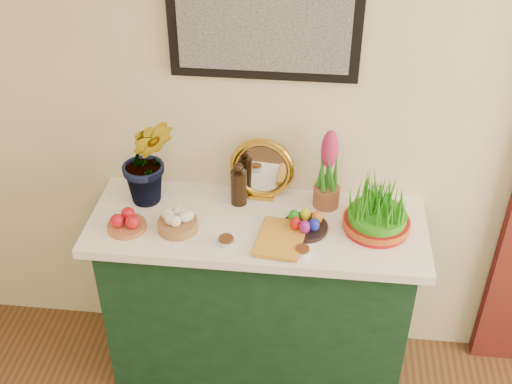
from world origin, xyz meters
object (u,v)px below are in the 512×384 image
sideboard (257,301)px  hyacinth_green (146,146)px  wheatgrass_sabzeh (378,210)px  book (258,235)px  mirror (262,169)px

sideboard → hyacinth_green: (-0.47, 0.09, 0.74)m
sideboard → wheatgrass_sabzeh: 0.74m
hyacinth_green → book: size_ratio=2.24×
sideboard → mirror: (-0.00, 0.18, 0.60)m
sideboard → mirror: 0.63m
mirror → book: bearing=-86.9°
mirror → wheatgrass_sabzeh: bearing=-20.6°
mirror → book: mirror is taller
sideboard → hyacinth_green: hyacinth_green is taller
book → wheatgrass_sabzeh: size_ratio=0.89×
wheatgrass_sabzeh → book: bearing=-166.5°
hyacinth_green → book: 0.59m
wheatgrass_sabzeh → mirror: bearing=159.4°
sideboard → hyacinth_green: size_ratio=2.39×
mirror → wheatgrass_sabzeh: mirror is taller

